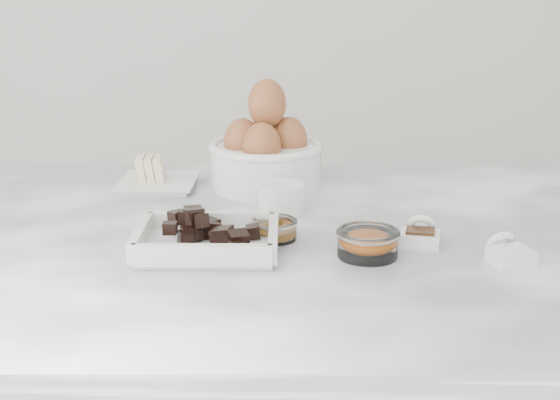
% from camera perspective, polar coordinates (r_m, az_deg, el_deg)
% --- Properties ---
extents(marble_slab, '(1.20, 0.80, 0.04)m').
position_cam_1_polar(marble_slab, '(1.12, -1.02, -3.38)').
color(marble_slab, white).
rests_on(marble_slab, cabinet).
extents(chocolate_dish, '(0.19, 0.15, 0.05)m').
position_cam_1_polar(chocolate_dish, '(1.04, -5.37, -2.65)').
color(chocolate_dish, white).
rests_on(chocolate_dish, marble_slab).
extents(butter_plate, '(0.13, 0.13, 0.05)m').
position_cam_1_polar(butter_plate, '(1.35, -8.99, 1.63)').
color(butter_plate, white).
rests_on(butter_plate, marble_slab).
extents(sugar_ramekin, '(0.07, 0.07, 0.04)m').
position_cam_1_polar(sugar_ramekin, '(1.20, 0.10, 0.26)').
color(sugar_ramekin, white).
rests_on(sugar_ramekin, marble_slab).
extents(egg_bowl, '(0.19, 0.19, 0.19)m').
position_cam_1_polar(egg_bowl, '(1.33, -1.04, 3.46)').
color(egg_bowl, white).
rests_on(egg_bowl, marble_slab).
extents(honey_bowl, '(0.07, 0.07, 0.03)m').
position_cam_1_polar(honey_bowl, '(1.09, -0.42, -2.13)').
color(honey_bowl, white).
rests_on(honey_bowl, marble_slab).
extents(zest_bowl, '(0.08, 0.08, 0.04)m').
position_cam_1_polar(zest_bowl, '(1.03, 6.45, -3.07)').
color(zest_bowl, white).
rests_on(zest_bowl, marble_slab).
extents(vanilla_spoon, '(0.06, 0.07, 0.04)m').
position_cam_1_polar(vanilla_spoon, '(1.09, 10.23, -2.50)').
color(vanilla_spoon, white).
rests_on(vanilla_spoon, marble_slab).
extents(salt_spoon, '(0.06, 0.07, 0.04)m').
position_cam_1_polar(salt_spoon, '(1.05, 16.37, -3.69)').
color(salt_spoon, white).
rests_on(salt_spoon, marble_slab).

